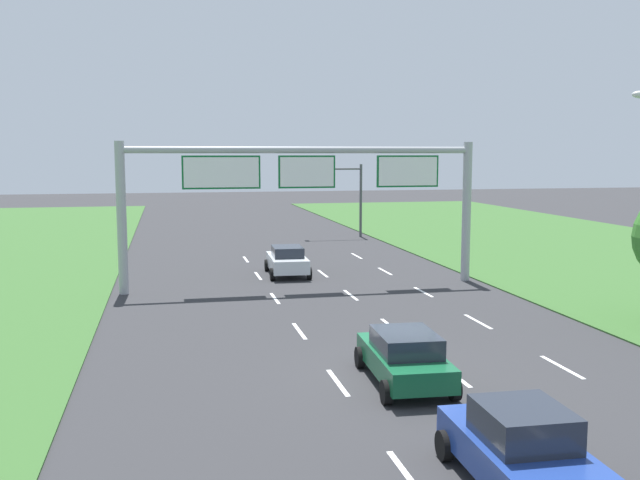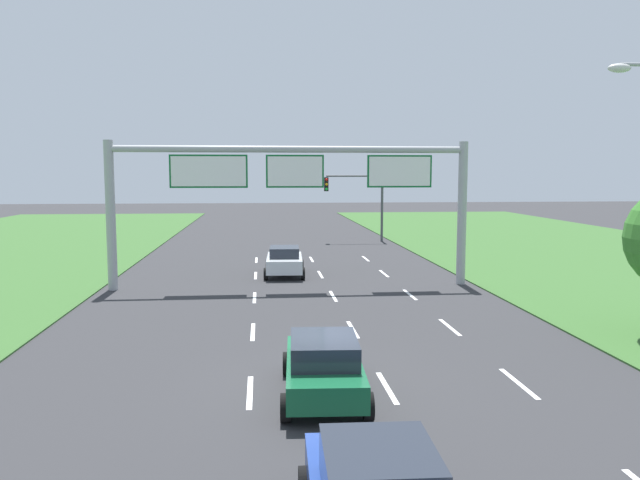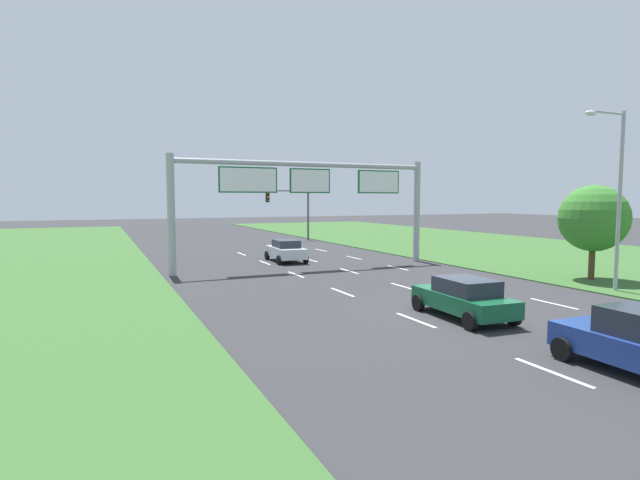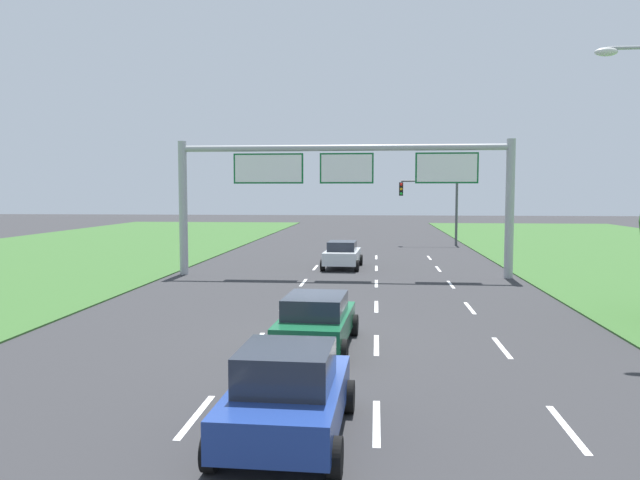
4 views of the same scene
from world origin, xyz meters
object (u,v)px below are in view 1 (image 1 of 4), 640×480
(car_near_red, at_px, (520,448))
(car_mid_lane, at_px, (287,260))
(sign_gantry, at_px, (305,184))
(traffic_light_mast, at_px, (336,187))
(car_lead_silver, at_px, (404,356))

(car_near_red, bearing_deg, car_mid_lane, 92.51)
(sign_gantry, xyz_separation_m, traffic_light_mast, (6.21, 19.51, -1.10))
(sign_gantry, bearing_deg, traffic_light_mast, 72.34)
(car_lead_silver, bearing_deg, traffic_light_mast, 82.75)
(car_lead_silver, distance_m, traffic_light_mast, 35.14)
(car_near_red, xyz_separation_m, car_mid_lane, (-0.38, 24.87, -0.03))
(car_near_red, relative_size, sign_gantry, 0.23)
(car_near_red, height_order, car_mid_lane, car_near_red)
(car_near_red, distance_m, car_mid_lane, 24.88)
(car_mid_lane, bearing_deg, car_lead_silver, -86.70)
(car_mid_lane, height_order, traffic_light_mast, traffic_light_mast)
(sign_gantry, height_order, traffic_light_mast, sign_gantry)
(traffic_light_mast, bearing_deg, car_lead_silver, -100.27)
(car_mid_lane, xyz_separation_m, sign_gantry, (0.29, -3.45, 4.17))
(car_near_red, distance_m, car_lead_silver, 6.49)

